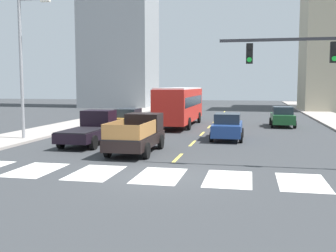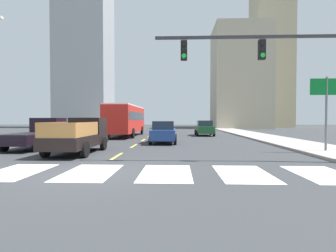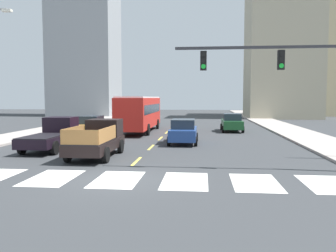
% 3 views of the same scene
% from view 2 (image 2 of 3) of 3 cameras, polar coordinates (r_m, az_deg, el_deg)
% --- Properties ---
extents(ground_plane, '(160.00, 160.00, 0.00)m').
position_cam_2_polar(ground_plane, '(9.58, -16.87, -9.81)').
color(ground_plane, '#343639').
extents(sidewalk_right, '(3.74, 110.00, 0.15)m').
position_cam_2_polar(sidewalk_right, '(28.29, 19.95, -2.21)').
color(sidewalk_right, '#A19790').
rests_on(sidewalk_right, ground).
extents(sidewalk_left, '(3.74, 110.00, 0.15)m').
position_cam_2_polar(sidewalk_left, '(30.73, -26.62, -1.99)').
color(sidewalk_left, '#A19790').
rests_on(sidewalk_left, ground).
extents(crosswalk_stripe_2, '(1.76, 2.97, 0.01)m').
position_cam_2_polar(crosswalk_stripe_2, '(10.74, -30.62, -8.71)').
color(crosswalk_stripe_2, silver).
rests_on(crosswalk_stripe_2, ground).
extents(crosswalk_stripe_3, '(1.76, 2.97, 0.01)m').
position_cam_2_polar(crosswalk_stripe_3, '(9.58, -16.87, -9.78)').
color(crosswalk_stripe_3, silver).
rests_on(crosswalk_stripe_3, ground).
extents(crosswalk_stripe_4, '(1.76, 2.97, 0.01)m').
position_cam_2_polar(crosswalk_stripe_4, '(9.08, -0.47, -10.34)').
color(crosswalk_stripe_4, silver).
rests_on(crosswalk_stripe_4, ground).
extents(crosswalk_stripe_5, '(1.76, 2.97, 0.01)m').
position_cam_2_polar(crosswalk_stripe_5, '(9.35, 16.36, -10.06)').
color(crosswalk_stripe_5, silver).
rests_on(crosswalk_stripe_5, ground).
extents(crosswalk_stripe_6, '(1.76, 2.97, 0.01)m').
position_cam_2_polar(crosswalk_stripe_6, '(10.32, 31.06, -9.12)').
color(crosswalk_stripe_6, silver).
rests_on(crosswalk_stripe_6, ground).
extents(lane_dash_0, '(0.16, 2.40, 0.01)m').
position_cam_2_polar(lane_dash_0, '(13.37, -11.24, -6.54)').
color(lane_dash_0, '#E3C94D').
rests_on(lane_dash_0, ground).
extents(lane_dash_1, '(0.16, 2.40, 0.01)m').
position_cam_2_polar(lane_dash_1, '(18.24, -7.58, -4.37)').
color(lane_dash_1, '#E3C94D').
rests_on(lane_dash_1, ground).
extents(lane_dash_2, '(0.16, 2.40, 0.01)m').
position_cam_2_polar(lane_dash_2, '(23.16, -5.48, -3.11)').
color(lane_dash_2, '#E3C94D').
rests_on(lane_dash_2, ground).
extents(lane_dash_3, '(0.16, 2.40, 0.01)m').
position_cam_2_polar(lane_dash_3, '(28.11, -4.12, -2.29)').
color(lane_dash_3, '#E3C94D').
rests_on(lane_dash_3, ground).
extents(lane_dash_4, '(0.16, 2.40, 0.01)m').
position_cam_2_polar(lane_dash_4, '(33.08, -3.17, -1.72)').
color(lane_dash_4, '#E3C94D').
rests_on(lane_dash_4, ground).
extents(lane_dash_5, '(0.16, 2.40, 0.01)m').
position_cam_2_polar(lane_dash_5, '(38.05, -2.47, -1.29)').
color(lane_dash_5, '#E3C94D').
rests_on(lane_dash_5, ground).
extents(lane_dash_6, '(0.16, 2.40, 0.01)m').
position_cam_2_polar(lane_dash_6, '(43.03, -1.93, -0.97)').
color(lane_dash_6, '#E3C94D').
rests_on(lane_dash_6, ground).
extents(lane_dash_7, '(0.16, 2.40, 0.01)m').
position_cam_2_polar(lane_dash_7, '(48.01, -1.50, -0.71)').
color(lane_dash_7, '#E3C94D').
rests_on(lane_dash_7, ground).
extents(pickup_stakebed, '(2.18, 5.20, 1.96)m').
position_cam_2_polar(pickup_stakebed, '(15.31, -18.82, -2.06)').
color(pickup_stakebed, black).
rests_on(pickup_stakebed, ground).
extents(pickup_dark, '(2.18, 5.20, 1.96)m').
position_cam_2_polar(pickup_dark, '(18.76, -26.56, -1.54)').
color(pickup_dark, black).
rests_on(pickup_dark, ground).
extents(city_bus, '(2.72, 10.80, 3.32)m').
position_cam_2_polar(city_bus, '(28.52, -9.23, 1.67)').
color(city_bus, red).
rests_on(city_bus, ground).
extents(sedan_near_left, '(2.02, 4.40, 1.72)m').
position_cam_2_polar(sedan_near_left, '(25.48, -18.42, -0.83)').
color(sedan_near_left, '#A86F27').
rests_on(sedan_near_left, ground).
extents(sedan_near_right, '(2.02, 4.40, 1.72)m').
position_cam_2_polar(sedan_near_right, '(29.48, 8.07, -0.46)').
color(sedan_near_right, '#1A4B25').
rests_on(sedan_near_right, ground).
extents(sedan_mid, '(2.02, 4.40, 1.72)m').
position_cam_2_polar(sedan_mid, '(20.06, -0.96, -1.37)').
color(sedan_mid, navy).
rests_on(sedan_mid, ground).
extents(traffic_signal_gantry, '(8.44, 0.27, 6.00)m').
position_cam_2_polar(traffic_signal_gantry, '(12.40, 24.95, 12.10)').
color(traffic_signal_gantry, '#2D2D33').
rests_on(traffic_signal_gantry, ground).
extents(direction_sign_green, '(1.70, 0.12, 4.20)m').
position_cam_2_polar(direction_sign_green, '(16.65, 31.62, 5.30)').
color(direction_sign_green, slate).
rests_on(direction_sign_green, ground).
extents(tower_tall_centre, '(11.04, 9.30, 52.70)m').
position_cam_2_polar(tower_tall_centre, '(65.11, -18.06, 23.53)').
color(tower_tall_centre, gray).
rests_on(tower_tall_centre, ground).
extents(block_mid_left, '(10.78, 9.65, 20.46)m').
position_cam_2_polar(block_mid_left, '(55.19, 15.63, 10.18)').
color(block_mid_left, '#A59D83').
rests_on(block_mid_left, ground).
extents(block_mid_right, '(8.14, 8.41, 32.26)m').
position_cam_2_polar(block_mid_right, '(66.80, 21.82, 13.74)').
color(block_mid_right, tan).
rests_on(block_mid_right, ground).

